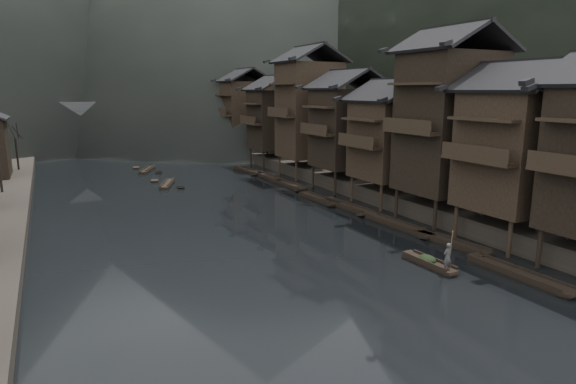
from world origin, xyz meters
TOP-DOWN VIEW (x-y plane):
  - water at (0.00, 0.00)m, footprint 300.00×300.00m
  - right_bank at (35.00, 40.00)m, footprint 40.00×200.00m
  - stilt_houses at (17.28, 19.52)m, footprint 9.00×67.60m
  - moored_sampans at (11.86, 15.37)m, footprint 3.12×50.07m
  - midriver_boats at (1.67, 49.92)m, footprint 10.94×41.10m
  - stone_bridge at (-0.00, 72.00)m, footprint 40.00×6.00m
  - hero_sampan at (8.28, -2.24)m, footprint 1.08×4.54m
  - cargo_heap at (8.29, -2.04)m, footprint 0.99×1.30m
  - boatman at (8.23, -3.82)m, footprint 0.68×0.46m
  - bamboo_pole at (8.43, -3.82)m, footprint 1.31×1.39m

SIDE VIEW (x-z plane):
  - water at x=0.00m, z-range 0.00..0.00m
  - moored_sampans at x=11.86m, z-range -0.03..0.44m
  - midriver_boats at x=1.67m, z-range -0.02..0.43m
  - hero_sampan at x=8.28m, z-range -0.01..0.42m
  - cargo_heap at x=8.29m, z-range 0.43..1.03m
  - right_bank at x=35.00m, z-range 0.00..1.80m
  - boatman at x=8.23m, z-range 0.43..2.24m
  - bamboo_pole at x=8.43m, z-range 2.24..5.66m
  - stone_bridge at x=0.00m, z-range 0.61..9.61m
  - stilt_houses at x=17.28m, z-range 0.60..17.43m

